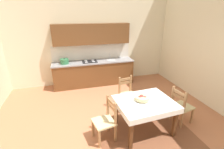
# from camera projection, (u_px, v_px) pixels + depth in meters

# --- Properties ---
(ground_plane) EXTENTS (6.41, 6.61, 0.10)m
(ground_plane) POSITION_uv_depth(u_px,v_px,m) (115.00, 133.00, 3.70)
(ground_plane) COLOR #B7704C
(wall_back) EXTENTS (6.41, 0.12, 4.23)m
(wall_back) POSITION_uv_depth(u_px,v_px,m) (91.00, 25.00, 5.66)
(wall_back) COLOR beige
(wall_back) RESTS_ON ground_plane
(area_rug) EXTENTS (2.10, 1.60, 0.01)m
(area_rug) POSITION_uv_depth(u_px,v_px,m) (145.00, 132.00, 3.64)
(area_rug) COLOR brown
(area_rug) RESTS_ON ground_plane
(kitchen_cabinetry) EXTENTS (2.91, 0.63, 2.20)m
(kitchen_cabinetry) POSITION_uv_depth(u_px,v_px,m) (93.00, 62.00, 5.81)
(kitchen_cabinetry) COLOR brown
(kitchen_cabinetry) RESTS_ON ground_plane
(dining_table) EXTENTS (1.29, 1.08, 0.75)m
(dining_table) POSITION_uv_depth(u_px,v_px,m) (145.00, 107.00, 3.51)
(dining_table) COLOR #56331C
(dining_table) RESTS_ON ground_plane
(dining_chair_tv_side) EXTENTS (0.49, 0.49, 0.93)m
(dining_chair_tv_side) POSITION_uv_depth(u_px,v_px,m) (106.00, 121.00, 3.32)
(dining_chair_tv_side) COLOR #D1BC89
(dining_chair_tv_side) RESTS_ON ground_plane
(dining_chair_window_side) EXTENTS (0.49, 0.49, 0.93)m
(dining_chair_window_side) POSITION_uv_depth(u_px,v_px,m) (181.00, 106.00, 3.84)
(dining_chair_window_side) COLOR #D1BC89
(dining_chair_window_side) RESTS_ON ground_plane
(dining_chair_kitchen_side) EXTENTS (0.50, 0.50, 0.93)m
(dining_chair_kitchen_side) POSITION_uv_depth(u_px,v_px,m) (128.00, 94.00, 4.40)
(dining_chair_kitchen_side) COLOR #D1BC89
(dining_chair_kitchen_side) RESTS_ON ground_plane
(fruit_bowl) EXTENTS (0.30, 0.30, 0.12)m
(fruit_bowl) POSITION_uv_depth(u_px,v_px,m) (142.00, 98.00, 3.47)
(fruit_bowl) COLOR beige
(fruit_bowl) RESTS_ON dining_table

